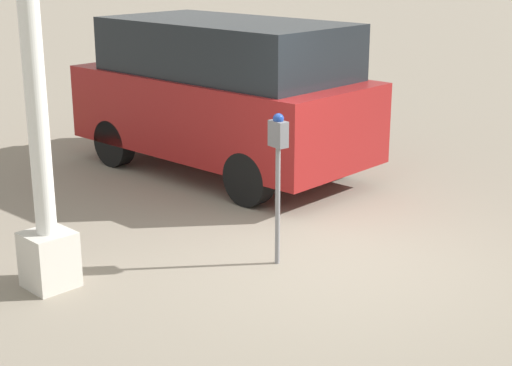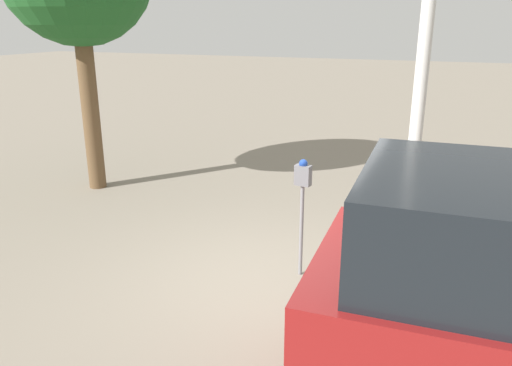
{
  "view_description": "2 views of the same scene",
  "coord_description": "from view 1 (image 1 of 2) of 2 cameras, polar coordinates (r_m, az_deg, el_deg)",
  "views": [
    {
      "loc": [
        -4.88,
        5.92,
        3.16
      ],
      "look_at": [
        0.5,
        0.52,
        0.84
      ],
      "focal_mm": 55.0,
      "sensor_mm": 36.0,
      "label": 1
    },
    {
      "loc": [
        1.95,
        -5.31,
        3.21
      ],
      "look_at": [
        -0.43,
        0.62,
        1.13
      ],
      "focal_mm": 35.0,
      "sensor_mm": 36.0,
      "label": 2
    }
  ],
  "objects": [
    {
      "name": "lamp_post",
      "position": [
        7.26,
        -16.27,
        12.66
      ],
      "size": [
        0.44,
        0.44,
        6.96
      ],
      "color": "beige",
      "rests_on": "ground"
    },
    {
      "name": "ground_plane",
      "position": [
        8.29,
        4.98,
        -5.55
      ],
      "size": [
        80.0,
        80.0,
        0.0
      ],
      "primitive_type": "plane",
      "color": "gray"
    },
    {
      "name": "parking_meter_near",
      "position": [
        7.8,
        1.62,
        2.08
      ],
      "size": [
        0.21,
        0.14,
        1.58
      ],
      "rotation": [
        0.0,
        0.0,
        -0.14
      ],
      "color": "gray",
      "rests_on": "ground"
    },
    {
      "name": "parked_van",
      "position": [
        11.17,
        -2.46,
        6.63
      ],
      "size": [
        4.5,
        2.14,
        2.18
      ],
      "rotation": [
        0.0,
        0.0,
        0.04
      ],
      "color": "maroon",
      "rests_on": "ground"
    }
  ]
}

